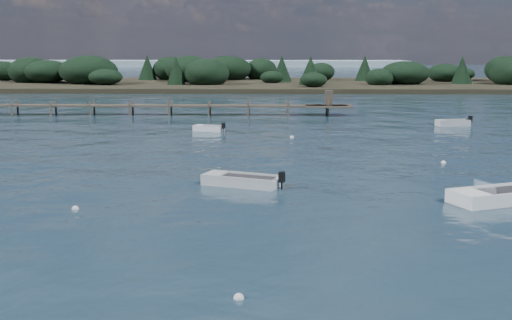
{
  "coord_description": "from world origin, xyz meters",
  "views": [
    {
      "loc": [
        -2.32,
        -21.32,
        7.18
      ],
      "look_at": [
        -3.1,
        14.0,
        1.0
      ],
      "focal_mm": 45.0,
      "sensor_mm": 36.0,
      "label": 1
    }
  ],
  "objects_px": {
    "dinghy_mid_white_a": "(503,198)",
    "jetty": "(92,106)",
    "tender_far_white": "(208,129)",
    "tender_far_grey_b": "(453,124)",
    "dinghy_mid_grey": "(242,182)"
  },
  "relations": [
    {
      "from": "dinghy_mid_white_a",
      "to": "tender_far_white",
      "type": "distance_m",
      "value": 30.64
    },
    {
      "from": "dinghy_mid_grey",
      "to": "jetty",
      "type": "bearing_deg",
      "value": 116.42
    },
    {
      "from": "tender_far_grey_b",
      "to": "jetty",
      "type": "distance_m",
      "value": 37.69
    },
    {
      "from": "dinghy_mid_white_a",
      "to": "tender_far_grey_b",
      "type": "xyz_separation_m",
      "value": [
        6.01,
        30.14,
        -0.01
      ]
    },
    {
      "from": "dinghy_mid_grey",
      "to": "tender_far_grey_b",
      "type": "distance_m",
      "value": 32.58
    },
    {
      "from": "tender_far_grey_b",
      "to": "dinghy_mid_white_a",
      "type": "bearing_deg",
      "value": -101.28
    },
    {
      "from": "tender_far_white",
      "to": "jetty",
      "type": "xyz_separation_m",
      "value": [
        -14.02,
        13.63,
        0.84
      ]
    },
    {
      "from": "tender_far_white",
      "to": "tender_far_grey_b",
      "type": "bearing_deg",
      "value": 10.86
    },
    {
      "from": "dinghy_mid_white_a",
      "to": "jetty",
      "type": "relative_size",
      "value": 0.09
    },
    {
      "from": "dinghy_mid_grey",
      "to": "tender_far_white",
      "type": "xyz_separation_m",
      "value": [
        -3.91,
        22.44,
        -0.01
      ]
    },
    {
      "from": "dinghy_mid_white_a",
      "to": "tender_far_white",
      "type": "bearing_deg",
      "value": 122.55
    },
    {
      "from": "dinghy_mid_white_a",
      "to": "tender_far_white",
      "type": "relative_size",
      "value": 1.92
    },
    {
      "from": "tender_far_white",
      "to": "jetty",
      "type": "bearing_deg",
      "value": 135.79
    },
    {
      "from": "dinghy_mid_white_a",
      "to": "tender_far_grey_b",
      "type": "distance_m",
      "value": 30.73
    },
    {
      "from": "tender_far_white",
      "to": "jetty",
      "type": "height_order",
      "value": "jetty"
    }
  ]
}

